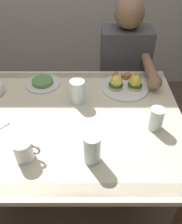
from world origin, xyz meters
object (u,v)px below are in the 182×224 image
water_glass_near (156,120)px  water_glass_far (78,92)px  diner_person (125,71)px  water_glass_extra (92,150)px  coffee_mug (24,150)px  eggs_benedict_plate (126,85)px  side_plate (43,83)px  dining_table (66,133)px

water_glass_near → water_glass_far: (-0.37, 0.20, 0.01)m
diner_person → water_glass_extra: bearing=-105.5°
coffee_mug → water_glass_far: (0.20, 0.39, 0.01)m
eggs_benedict_plate → water_glass_extra: size_ratio=1.96×
water_glass_extra → diner_person: 0.90m
coffee_mug → water_glass_near: bearing=17.4°
water_glass_near → water_glass_far: water_glass_far is taller
coffee_mug → water_glass_extra: bearing=-2.1°
water_glass_far → side_plate: water_glass_far is taller
water_glass_far → side_plate: 0.27m
diner_person → side_plate: bearing=-150.1°
dining_table → water_glass_near: bearing=-8.6°
dining_table → eggs_benedict_plate: eggs_benedict_plate is taller
side_plate → water_glass_extra: bearing=-62.3°
coffee_mug → side_plate: coffee_mug is taller
eggs_benedict_plate → water_glass_near: size_ratio=2.39×
side_plate → water_glass_near: bearing=-31.6°
coffee_mug → dining_table: bearing=60.8°
diner_person → eggs_benedict_plate: bearing=-97.4°
coffee_mug → diner_person: diner_person is taller
dining_table → eggs_benedict_plate: bearing=37.8°
water_glass_far → diner_person: size_ratio=0.11×
water_glass_near → side_plate: bearing=148.4°
dining_table → water_glass_extra: 0.34m
water_glass_extra → water_glass_near: bearing=32.6°
eggs_benedict_plate → side_plate: size_ratio=1.35×
water_glass_near → water_glass_extra: water_glass_extra is taller
water_glass_extra → diner_person: diner_person is taller
water_glass_far → coffee_mug: bearing=-117.7°
dining_table → water_glass_far: bearing=65.1°
coffee_mug → water_glass_near: water_glass_near is taller
side_plate → dining_table: bearing=-62.9°
coffee_mug → water_glass_extra: (0.28, -0.01, 0.01)m
water_glass_near → side_plate: water_glass_near is taller
water_glass_near → side_plate: 0.69m
dining_table → coffee_mug: (-0.14, -0.25, 0.16)m
side_plate → diner_person: diner_person is taller
coffee_mug → water_glass_extra: water_glass_extra is taller
dining_table → side_plate: bearing=117.1°
water_glass_far → diner_person: diner_person is taller
eggs_benedict_plate → coffee_mug: (-0.47, -0.51, 0.02)m
water_glass_extra → diner_person: (0.24, 0.86, -0.15)m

